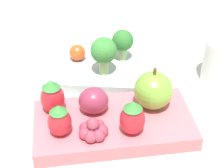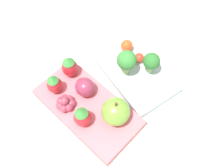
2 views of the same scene
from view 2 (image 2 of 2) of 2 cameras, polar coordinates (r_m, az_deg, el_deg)
name	(u,v)px [view 2 (image 2 of 2)]	position (r m, az deg, el deg)	size (l,w,h in m)	color
ground_plane	(110,90)	(0.54, -0.43, -1.31)	(4.00, 4.00, 0.00)	#ADB7A3
bento_box_savoury	(134,72)	(0.55, 5.15, 2.76)	(0.20, 0.13, 0.02)	silver
bento_box_fruit	(88,108)	(0.51, -5.60, -5.42)	(0.23, 0.14, 0.02)	#DB6670
broccoli_floret_0	(127,61)	(0.51, 3.38, 5.29)	(0.04, 0.04, 0.06)	#93B770
broccoli_floret_1	(151,62)	(0.52, 8.99, 5.04)	(0.04, 0.04, 0.05)	#93B770
cherry_tomato_0	(139,58)	(0.55, 6.24, 5.97)	(0.02, 0.02, 0.02)	red
cherry_tomato_1	(127,46)	(0.57, 3.39, 8.71)	(0.03, 0.03, 0.03)	#DB4C1E
apple	(116,112)	(0.46, 0.84, -6.33)	(0.05, 0.05, 0.06)	#70A838
strawberry_0	(70,67)	(0.52, -9.67, 3.89)	(0.03, 0.03, 0.05)	red
strawberry_1	(82,117)	(0.47, -6.81, -7.43)	(0.03, 0.03, 0.05)	red
strawberry_2	(54,84)	(0.51, -13.05, -0.05)	(0.03, 0.03, 0.05)	red
plum	(85,87)	(0.50, -6.20, -0.71)	(0.04, 0.04, 0.04)	#892D47
grape_cluster	(66,103)	(0.50, -10.58, -4.30)	(0.04, 0.04, 0.03)	#93384C
drinking_cup	(197,135)	(0.48, 18.94, -10.94)	(0.07, 0.07, 0.07)	white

